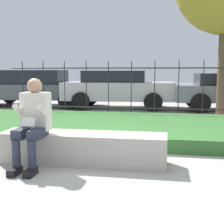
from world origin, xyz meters
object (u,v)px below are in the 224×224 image
person_seated_reader (33,120)px  car_parked_center (118,88)px  stone_bench (83,150)px  car_parked_left (34,87)px

person_seated_reader → car_parked_center: (0.08, 7.13, 0.05)m
stone_bench → car_parked_center: car_parked_center is taller
stone_bench → car_parked_center: bearing=94.6°
stone_bench → person_seated_reader: person_seated_reader is taller
person_seated_reader → car_parked_left: size_ratio=0.26×
car_parked_center → person_seated_reader: bearing=-93.7°
person_seated_reader → car_parked_left: (-3.19, 7.22, 0.05)m
person_seated_reader → car_parked_center: size_ratio=0.31×
stone_bench → car_parked_left: size_ratio=0.51×
stone_bench → car_parked_left: bearing=118.9°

